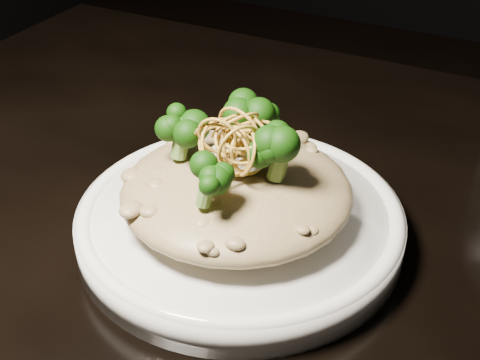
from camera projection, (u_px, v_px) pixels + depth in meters
name	position (u px, v px, depth m)	size (l,w,h in m)	color
table	(320.00, 346.00, 0.55)	(1.10, 0.80, 0.75)	black
plate	(240.00, 224.00, 0.53)	(0.26, 0.26, 0.03)	white
risotto	(236.00, 190.00, 0.51)	(0.18, 0.18, 0.04)	brown
broccoli	(230.00, 147.00, 0.49)	(0.11, 0.11, 0.04)	black
cheese	(239.00, 156.00, 0.50)	(0.05, 0.05, 0.01)	white
shallots	(236.00, 135.00, 0.48)	(0.05, 0.05, 0.03)	olive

